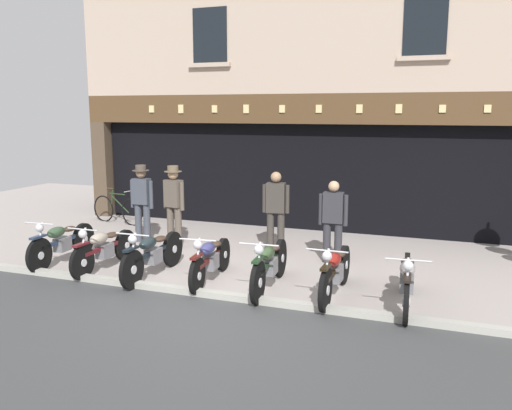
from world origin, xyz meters
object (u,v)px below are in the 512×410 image
at_px(motorcycle_center_left, 153,253).
at_px(motorcycle_right, 335,271).
at_px(leaning_bicycle, 117,209).
at_px(motorcycle_left, 104,248).
at_px(assistant_far_right, 333,218).
at_px(salesman_left, 142,199).
at_px(shopkeeper_center, 174,202).
at_px(motorcycle_far_left, 62,242).
at_px(motorcycle_center_right, 270,264).
at_px(advert_board_near, 227,163).
at_px(motorcycle_far_right, 407,280).
at_px(motorcycle_center, 210,259).
at_px(salesman_right, 276,208).

relative_size(motorcycle_center_left, motorcycle_right, 1.01).
relative_size(motorcycle_center_left, leaning_bicycle, 1.21).
height_order(motorcycle_left, assistant_far_right, assistant_far_right).
xyz_separation_m(motorcycle_left, salesman_left, (-0.49, 2.11, 0.56)).
bearing_deg(assistant_far_right, shopkeeper_center, -3.33).
xyz_separation_m(motorcycle_left, motorcycle_right, (4.31, 0.03, 0.02)).
xyz_separation_m(motorcycle_far_left, motorcycle_center_right, (4.25, -0.07, 0.01)).
bearing_deg(assistant_far_right, motorcycle_right, 99.75).
bearing_deg(advert_board_near, motorcycle_far_right, -43.63).
bearing_deg(assistant_far_right, salesman_left, -5.97).
bearing_deg(motorcycle_left, motorcycle_far_right, 179.92).
xyz_separation_m(motorcycle_center, motorcycle_right, (2.16, -0.01, 0.02)).
bearing_deg(advert_board_near, motorcycle_center_left, -82.79).
relative_size(motorcycle_center_left, motorcycle_center_right, 0.99).
distance_m(salesman_left, shopkeeper_center, 0.93).
distance_m(motorcycle_far_right, salesman_left, 6.29).
bearing_deg(shopkeeper_center, salesman_left, 1.59).
xyz_separation_m(motorcycle_far_left, motorcycle_center_left, (2.10, -0.15, 0.00)).
bearing_deg(advert_board_near, salesman_left, -110.60).
distance_m(motorcycle_far_left, motorcycle_far_right, 6.43).
bearing_deg(shopkeeper_center, leaning_bicycle, -19.23).
height_order(motorcycle_far_left, salesman_right, salesman_right).
height_order(motorcycle_far_right, advert_board_near, advert_board_near).
height_order(motorcycle_far_left, salesman_left, salesman_left).
bearing_deg(motorcycle_center_right, motorcycle_far_left, -4.64).
relative_size(motorcycle_center_left, salesman_left, 1.20).
relative_size(motorcycle_left, shopkeeper_center, 1.08).
xyz_separation_m(motorcycle_center_right, assistant_far_right, (0.63, 1.91, 0.45)).
distance_m(motorcycle_center_left, salesman_right, 2.83).
distance_m(motorcycle_right, advert_board_near, 6.12).
bearing_deg(salesman_left, motorcycle_far_right, 159.34).
bearing_deg(motorcycle_right, motorcycle_far_left, -0.38).
bearing_deg(motorcycle_right, motorcycle_left, 0.64).
bearing_deg(motorcycle_far_left, assistant_far_right, -162.17).
bearing_deg(motorcycle_center_left, leaning_bicycle, -49.11).
relative_size(shopkeeper_center, assistant_far_right, 1.10).
relative_size(salesman_right, leaning_bicycle, 0.99).
bearing_deg(advert_board_near, motorcycle_center_right, -59.40).
bearing_deg(motorcycle_left, motorcycle_right, -179.35).
height_order(salesman_left, shopkeeper_center, shopkeeper_center).
distance_m(motorcycle_far_right, salesman_right, 3.68).
bearing_deg(motorcycle_center_left, assistant_far_right, -145.23).
relative_size(motorcycle_far_left, advert_board_near, 1.84).
relative_size(motorcycle_right, leaning_bicycle, 1.20).
relative_size(motorcycle_center, shopkeeper_center, 1.10).
bearing_deg(motorcycle_far_right, motorcycle_center, -5.50).
distance_m(motorcycle_left, motorcycle_far_right, 5.40).
bearing_deg(advert_board_near, motorcycle_far_left, -108.17).
bearing_deg(leaning_bicycle, advert_board_near, 122.32).
xyz_separation_m(motorcycle_center, leaning_bicycle, (-4.35, 3.57, -0.04)).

